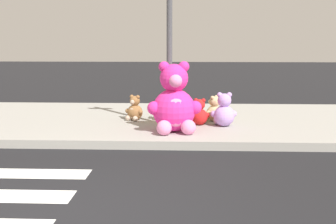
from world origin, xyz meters
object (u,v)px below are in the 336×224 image
at_px(sign_pole, 169,38).
at_px(plush_tan, 214,111).
at_px(plush_red, 200,114).
at_px(plush_lavender, 224,112).
at_px(plush_pink_large, 174,104).
at_px(plush_yellow, 164,110).
at_px(plush_lime, 181,108).
at_px(plush_brown, 135,110).

distance_m(sign_pole, plush_tan, 1.80).
relative_size(plush_tan, plush_red, 1.01).
xyz_separation_m(sign_pole, plush_lavender, (1.06, -0.00, -1.43)).
relative_size(plush_pink_large, plush_lavender, 1.93).
height_order(plush_yellow, plush_lime, plush_lime).
distance_m(sign_pole, plush_red, 1.60).
bearing_deg(plush_lavender, plush_lime, 136.13).
relative_size(plush_pink_large, plush_tan, 2.40).
height_order(plush_tan, plush_red, plush_tan).
height_order(plush_yellow, plush_brown, plush_yellow).
distance_m(plush_lime, plush_brown, 1.01).
xyz_separation_m(plush_pink_large, plush_red, (0.48, 0.69, -0.30)).
xyz_separation_m(plush_yellow, plush_lavender, (1.20, -0.53, 0.05)).
bearing_deg(plush_lime, sign_pole, -105.54).
distance_m(plush_tan, plush_brown, 1.64).
relative_size(plush_lime, plush_lavender, 0.85).
bearing_deg(plush_tan, plush_lime, 155.03).
xyz_separation_m(plush_yellow, plush_brown, (-0.62, 0.02, -0.00)).
bearing_deg(plush_tan, plush_yellow, 178.04).
xyz_separation_m(sign_pole, plush_brown, (-0.75, 0.56, -1.49)).
bearing_deg(plush_brown, plush_tan, -2.03).
height_order(sign_pole, plush_brown, sign_pole).
bearing_deg(plush_tan, plush_brown, 177.97).
xyz_separation_m(plush_lime, plush_red, (0.37, -0.70, -0.01)).
bearing_deg(plush_yellow, plush_lavender, -23.92).
bearing_deg(plush_tan, plush_red, -127.05).
bearing_deg(plush_red, plush_tan, 52.95).
relative_size(plush_pink_large, plush_brown, 2.43).
height_order(sign_pole, plush_pink_large, sign_pole).
xyz_separation_m(sign_pole, plush_pink_large, (0.11, -0.59, -1.18)).
bearing_deg(plush_brown, plush_pink_large, -52.88).
bearing_deg(plush_red, plush_lime, 117.70).
bearing_deg(plush_lavender, plush_brown, 162.99).
bearing_deg(sign_pole, plush_brown, 143.58).
distance_m(plush_lavender, plush_red, 0.49).
height_order(plush_lime, plush_lavender, plush_lavender).
bearing_deg(plush_yellow, plush_red, -30.36).
xyz_separation_m(sign_pole, plush_red, (0.59, 0.10, -1.49)).
xyz_separation_m(plush_tan, plush_lime, (-0.67, 0.31, 0.01)).
relative_size(plush_brown, plush_red, 1.00).
height_order(plush_pink_large, plush_lime, plush_pink_large).
distance_m(plush_pink_large, plush_brown, 1.46).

